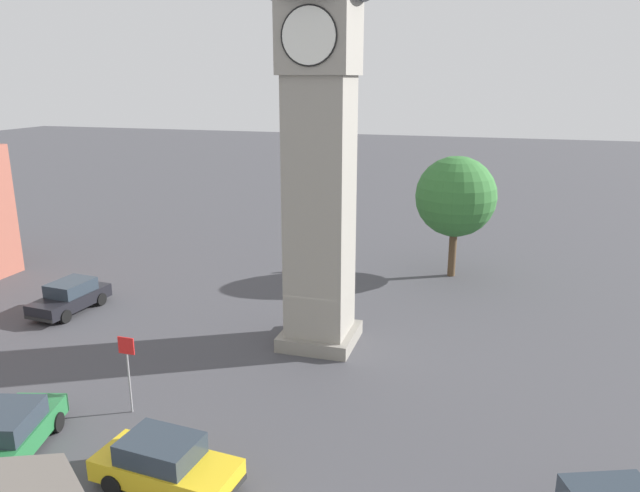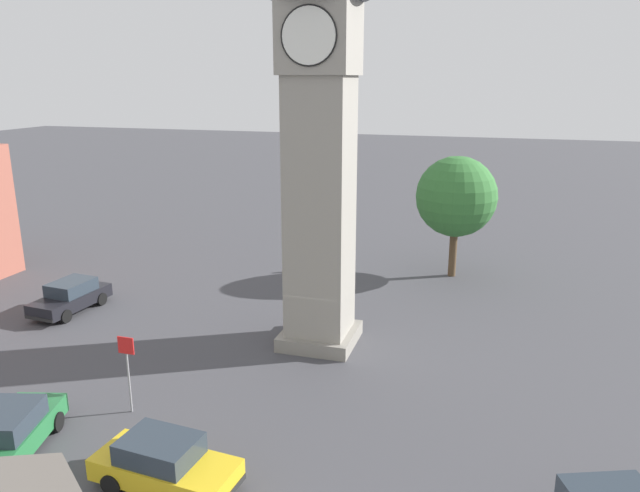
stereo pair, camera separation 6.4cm
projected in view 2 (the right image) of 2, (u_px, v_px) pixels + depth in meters
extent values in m
plane|color=#424247|center=(320.00, 342.00, 26.33)|extent=(200.00, 200.00, 0.00)
cube|color=gray|center=(320.00, 336.00, 26.24)|extent=(3.10, 3.10, 0.60)
cube|color=gray|center=(320.00, 210.00, 24.73)|extent=(2.48, 2.48, 10.66)
cube|color=gray|center=(320.00, 38.00, 22.93)|extent=(2.78, 2.78, 2.73)
cylinder|color=white|center=(330.00, 40.00, 24.24)|extent=(2.09, 0.04, 2.09)
torus|color=black|center=(330.00, 40.00, 24.25)|extent=(2.15, 0.06, 2.15)
cube|color=black|center=(330.00, 34.00, 24.21)|extent=(0.05, 0.02, 0.58)
cube|color=black|center=(338.00, 40.00, 24.19)|extent=(0.79, 0.02, 0.04)
cylinder|color=white|center=(309.00, 36.00, 21.62)|extent=(2.09, 0.04, 2.09)
torus|color=black|center=(309.00, 36.00, 21.61)|extent=(2.15, 0.06, 2.15)
cube|color=#236B38|center=(12.00, 436.00, 18.42)|extent=(2.72, 4.40, 0.64)
cube|color=#28333D|center=(7.00, 420.00, 18.11)|extent=(2.06, 2.44, 0.64)
cylinder|color=black|center=(9.00, 421.00, 19.69)|extent=(0.38, 0.68, 0.64)
cylinder|color=black|center=(57.00, 422.00, 19.65)|extent=(0.38, 0.68, 0.64)
cylinder|color=black|center=(18.00, 469.00, 17.28)|extent=(0.38, 0.68, 0.64)
cube|color=black|center=(44.00, 407.00, 20.42)|extent=(1.64, 0.55, 0.16)
cube|color=gold|center=(166.00, 469.00, 16.83)|extent=(4.22, 2.03, 0.64)
cube|color=#28333D|center=(160.00, 449.00, 16.71)|extent=(2.22, 1.72, 0.64)
cylinder|color=black|center=(219.00, 471.00, 17.18)|extent=(0.66, 0.27, 0.64)
cylinder|color=black|center=(148.00, 452.00, 18.05)|extent=(0.66, 0.27, 0.64)
cylinder|color=black|center=(112.00, 484.00, 16.62)|extent=(0.66, 0.27, 0.64)
cube|color=black|center=(71.00, 300.00, 29.69)|extent=(2.00, 4.22, 0.64)
cube|color=#28333D|center=(71.00, 287.00, 29.66)|extent=(1.71, 2.21, 0.64)
cylinder|color=black|center=(65.00, 316.00, 28.38)|extent=(0.27, 0.65, 0.64)
cylinder|color=black|center=(39.00, 312.00, 28.94)|extent=(0.27, 0.65, 0.64)
cylinder|color=black|center=(101.00, 299.00, 30.59)|extent=(0.27, 0.65, 0.64)
cylinder|color=black|center=(76.00, 295.00, 31.15)|extent=(0.27, 0.65, 0.64)
cube|color=black|center=(39.00, 319.00, 27.93)|extent=(1.67, 0.24, 0.16)
cylinder|color=#2D3351|center=(324.00, 264.00, 36.12)|extent=(0.13, 0.13, 0.82)
cylinder|color=#2D3351|center=(321.00, 264.00, 36.12)|extent=(0.13, 0.13, 0.82)
cube|color=#3F9959|center=(323.00, 252.00, 35.93)|extent=(0.41, 0.31, 0.60)
cylinder|color=#3F9959|center=(327.00, 253.00, 35.94)|extent=(0.09, 0.09, 0.60)
cylinder|color=#3F9959|center=(319.00, 253.00, 35.95)|extent=(0.09, 0.09, 0.60)
sphere|color=tan|center=(323.00, 245.00, 35.81)|extent=(0.22, 0.22, 0.22)
sphere|color=black|center=(323.00, 245.00, 35.81)|extent=(0.20, 0.20, 0.20)
cylinder|color=brown|center=(453.00, 250.00, 34.81)|extent=(0.44, 0.44, 3.11)
sphere|color=#337033|center=(456.00, 196.00, 33.97)|extent=(4.57, 4.57, 4.57)
cylinder|color=gray|center=(129.00, 383.00, 20.55)|extent=(0.07, 0.07, 2.20)
cube|color=red|center=(126.00, 345.00, 20.18)|extent=(0.60, 0.04, 0.60)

